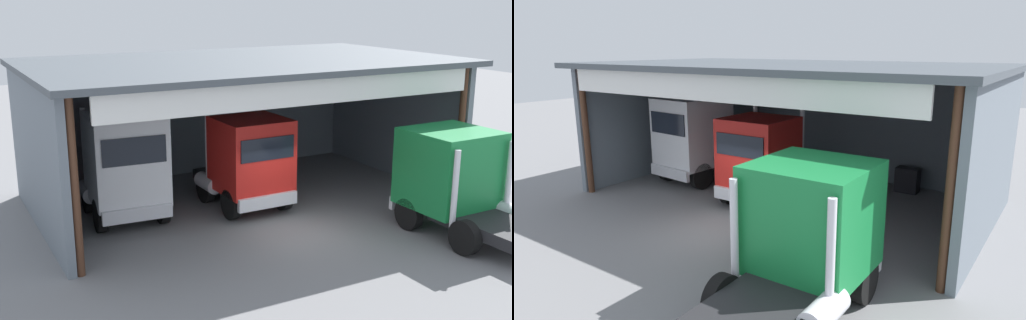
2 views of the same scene
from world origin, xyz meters
TOP-DOWN VIEW (x-y plane):
  - ground_plane at (0.00, 0.00)m, footprint 80.00×80.00m
  - workshop_shed at (0.00, 5.02)m, footprint 14.88×9.00m
  - truck_white_right_bay at (-4.49, 3.75)m, footprint 2.60×4.54m
  - truck_red_center_left_bay at (-0.35, 2.93)m, footprint 2.53×4.36m
  - truck_green_yard_outside at (4.44, -2.13)m, footprint 2.75×4.97m
  - oil_drum at (-2.26, 7.33)m, footprint 0.58×0.58m
  - tool_cart at (3.66, 7.42)m, footprint 0.90×0.60m

SIDE VIEW (x-z plane):
  - ground_plane at x=0.00m, z-range 0.00..0.00m
  - oil_drum at x=-2.26m, z-range 0.00..0.94m
  - tool_cart at x=3.66m, z-range 0.00..1.00m
  - truck_green_yard_outside at x=4.44m, z-range 0.10..3.35m
  - truck_red_center_left_bay at x=-0.35m, z-range -0.03..3.49m
  - truck_white_right_bay at x=-4.49m, z-range 0.08..3.81m
  - workshop_shed at x=0.00m, z-range 0.99..6.15m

